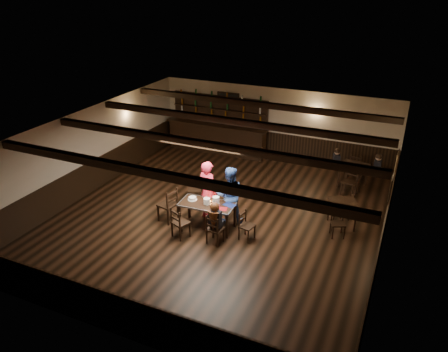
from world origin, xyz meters
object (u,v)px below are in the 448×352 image
at_px(man_blue, 229,195).
at_px(cake, 192,198).
at_px(dining_table, 207,206).
at_px(chair_near_left, 178,221).
at_px(woman_pink, 208,190).
at_px(chair_near_right, 214,228).
at_px(bar_counter, 218,134).

relative_size(man_blue, cake, 6.45).
xyz_separation_m(dining_table, chair_near_left, (-0.47, -0.77, -0.16)).
relative_size(dining_table, woman_pink, 0.88).
relative_size(chair_near_right, bar_counter, 0.20).
xyz_separation_m(woman_pink, man_blue, (0.62, 0.08, -0.05)).
height_order(dining_table, woman_pink, woman_pink).
bearing_deg(dining_table, chair_near_right, -52.35).
distance_m(dining_table, chair_near_right, 0.86).
xyz_separation_m(dining_table, man_blue, (0.41, 0.57, 0.17)).
height_order(woman_pink, bar_counter, bar_counter).
bearing_deg(woman_pink, dining_table, 130.34).
height_order(chair_near_left, cake, chair_near_left).
distance_m(dining_table, man_blue, 0.73).
bearing_deg(chair_near_left, cake, 89.90).
xyz_separation_m(chair_near_left, chair_near_right, (0.98, 0.11, -0.02)).
bearing_deg(dining_table, man_blue, 54.30).
bearing_deg(cake, man_blue, 31.37).
bearing_deg(cake, chair_near_left, -90.10).
relative_size(chair_near_left, chair_near_right, 1.04).
distance_m(man_blue, cake, 1.03).
bearing_deg(chair_near_left, man_blue, 56.85).
relative_size(dining_table, bar_counter, 0.38).
bearing_deg(bar_counter, woman_pink, -68.19).
bearing_deg(woman_pink, chair_near_right, 139.05).
bearing_deg(bar_counter, chair_near_left, -74.52).
height_order(chair_near_left, bar_counter, bar_counter).
distance_m(dining_table, woman_pink, 0.58).
bearing_deg(man_blue, woman_pink, -14.01).
height_order(dining_table, chair_near_left, chair_near_left).
xyz_separation_m(chair_near_right, man_blue, (-0.10, 1.24, 0.35)).
xyz_separation_m(dining_table, chair_near_right, (0.52, -0.67, -0.18)).
bearing_deg(chair_near_left, woman_pink, 78.55).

